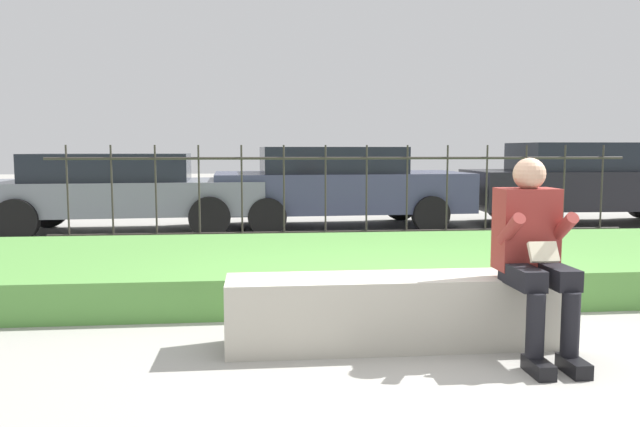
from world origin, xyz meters
TOP-DOWN VIEW (x-y plane):
  - ground_plane at (0.00, 0.00)m, footprint 60.00×60.00m
  - stone_bench at (-0.18, 0.00)m, footprint 2.33×0.46m
  - person_seated_reader at (0.64, -0.27)m, footprint 0.42×0.73m
  - grass_berm at (0.00, 2.03)m, footprint 9.39×2.67m
  - iron_fence at (-0.00, 3.78)m, footprint 7.39×0.03m
  - car_parked_center at (0.24, 6.43)m, footprint 4.29×2.15m
  - car_parked_right at (4.80, 6.39)m, footprint 4.53×1.94m
  - car_parked_left at (-3.31, 6.14)m, footprint 4.51×2.08m

SIDE VIEW (x-z plane):
  - ground_plane at x=0.00m, z-range 0.00..0.00m
  - grass_berm at x=0.00m, z-range 0.00..0.33m
  - stone_bench at x=-0.18m, z-range -0.03..0.46m
  - car_parked_left at x=-3.31m, z-range 0.06..1.32m
  - person_seated_reader at x=0.64m, z-range 0.06..1.35m
  - iron_fence at x=0.00m, z-range 0.03..1.42m
  - car_parked_center at x=0.24m, z-range 0.05..1.41m
  - car_parked_right at x=4.80m, z-range 0.04..1.48m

